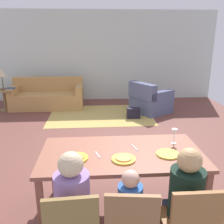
{
  "coord_description": "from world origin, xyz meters",
  "views": [
    {
      "loc": [
        -0.25,
        -3.79,
        2.0
      ],
      "look_at": [
        0.01,
        -0.1,
        0.85
      ],
      "focal_mm": 40.17,
      "sensor_mm": 36.0,
      "label": 1
    }
  ],
  "objects_px": {
    "dining_table": "(122,158)",
    "armchair": "(150,101)",
    "plate_near_man": "(76,158)",
    "couch": "(48,97)",
    "person_man": "(73,213)",
    "person_woman": "(183,207)",
    "plate_near_child": "(124,159)",
    "side_table": "(5,97)",
    "table_lamp": "(1,74)",
    "plate_near_woman": "(168,154)",
    "person_child": "(129,218)",
    "book_upper": "(11,88)",
    "book_lower": "(9,89)",
    "dining_chair_woman": "(190,223)",
    "handbag": "(133,113)",
    "wine_glass": "(174,133)"
  },
  "relations": [
    {
      "from": "book_lower",
      "to": "handbag",
      "type": "bearing_deg",
      "value": -15.47
    },
    {
      "from": "wine_glass",
      "to": "dining_table",
      "type": "bearing_deg",
      "value": -164.29
    },
    {
      "from": "person_child",
      "to": "side_table",
      "type": "distance_m",
      "value": 5.63
    },
    {
      "from": "dining_chair_woman",
      "to": "table_lamp",
      "type": "bearing_deg",
      "value": 122.17
    },
    {
      "from": "plate_near_child",
      "to": "person_child",
      "type": "distance_m",
      "value": 0.58
    },
    {
      "from": "dining_table",
      "to": "plate_near_child",
      "type": "distance_m",
      "value": 0.2
    },
    {
      "from": "table_lamp",
      "to": "wine_glass",
      "type": "bearing_deg",
      "value": -50.66
    },
    {
      "from": "plate_near_man",
      "to": "couch",
      "type": "bearing_deg",
      "value": 103.6
    },
    {
      "from": "dining_chair_woman",
      "to": "person_woman",
      "type": "height_order",
      "value": "person_woman"
    },
    {
      "from": "person_man",
      "to": "person_woman",
      "type": "height_order",
      "value": "same"
    },
    {
      "from": "dining_table",
      "to": "person_man",
      "type": "height_order",
      "value": "person_man"
    },
    {
      "from": "plate_near_child",
      "to": "table_lamp",
      "type": "bearing_deg",
      "value": 121.37
    },
    {
      "from": "plate_near_child",
      "to": "couch",
      "type": "height_order",
      "value": "couch"
    },
    {
      "from": "dining_table",
      "to": "book_lower",
      "type": "distance_m",
      "value": 4.99
    },
    {
      "from": "couch",
      "to": "book_upper",
      "type": "bearing_deg",
      "value": -161.33
    },
    {
      "from": "book_lower",
      "to": "book_upper",
      "type": "distance_m",
      "value": 0.08
    },
    {
      "from": "plate_near_man",
      "to": "side_table",
      "type": "xyz_separation_m",
      "value": [
        -2.23,
        4.39,
        -0.39
      ]
    },
    {
      "from": "plate_near_woman",
      "to": "table_lamp",
      "type": "bearing_deg",
      "value": 126.23
    },
    {
      "from": "armchair",
      "to": "book_lower",
      "type": "height_order",
      "value": "armchair"
    },
    {
      "from": "person_woman",
      "to": "handbag",
      "type": "height_order",
      "value": "person_woman"
    },
    {
      "from": "armchair",
      "to": "person_man",
      "type": "bearing_deg",
      "value": -110.3
    },
    {
      "from": "plate_near_man",
      "to": "book_upper",
      "type": "height_order",
      "value": "plate_near_man"
    },
    {
      "from": "plate_near_woman",
      "to": "person_woman",
      "type": "distance_m",
      "value": 0.6
    },
    {
      "from": "plate_near_woman",
      "to": "book_upper",
      "type": "distance_m",
      "value": 5.27
    },
    {
      "from": "armchair",
      "to": "book_lower",
      "type": "relative_size",
      "value": 5.38
    },
    {
      "from": "plate_near_man",
      "to": "book_upper",
      "type": "relative_size",
      "value": 1.14
    },
    {
      "from": "plate_near_woman",
      "to": "armchair",
      "type": "xyz_separation_m",
      "value": [
        0.68,
        3.94,
        -0.45
      ]
    },
    {
      "from": "plate_near_child",
      "to": "armchair",
      "type": "relative_size",
      "value": 0.21
    },
    {
      "from": "wine_glass",
      "to": "book_lower",
      "type": "height_order",
      "value": "wine_glass"
    },
    {
      "from": "person_man",
      "to": "person_child",
      "type": "xyz_separation_m",
      "value": [
        0.49,
        -0.01,
        -0.08
      ]
    },
    {
      "from": "side_table",
      "to": "table_lamp",
      "type": "xyz_separation_m",
      "value": [
        -0.0,
        0.0,
        0.63
      ]
    },
    {
      "from": "dining_table",
      "to": "person_child",
      "type": "distance_m",
      "value": 0.7
    },
    {
      "from": "table_lamp",
      "to": "book_upper",
      "type": "relative_size",
      "value": 2.45
    },
    {
      "from": "book_upper",
      "to": "plate_near_man",
      "type": "bearing_deg",
      "value": -65.02
    },
    {
      "from": "person_child",
      "to": "table_lamp",
      "type": "bearing_deg",
      "value": 118.91
    },
    {
      "from": "person_woman",
      "to": "book_lower",
      "type": "xyz_separation_m",
      "value": [
        -3.06,
        4.92,
        0.08
      ]
    },
    {
      "from": "table_lamp",
      "to": "side_table",
      "type": "bearing_deg",
      "value": 0.0
    },
    {
      "from": "plate_near_child",
      "to": "couch",
      "type": "xyz_separation_m",
      "value": [
        -1.61,
        4.71,
        -0.47
      ]
    },
    {
      "from": "plate_near_woman",
      "to": "dining_chair_woman",
      "type": "xyz_separation_m",
      "value": [
        -0.0,
        -0.72,
        -0.28
      ]
    },
    {
      "from": "plate_near_man",
      "to": "person_woman",
      "type": "distance_m",
      "value": 1.14
    },
    {
      "from": "person_woman",
      "to": "plate_near_woman",
      "type": "bearing_deg",
      "value": 90.0
    },
    {
      "from": "person_woman",
      "to": "book_lower",
      "type": "relative_size",
      "value": 5.04
    },
    {
      "from": "dining_table",
      "to": "person_woman",
      "type": "relative_size",
      "value": 1.6
    },
    {
      "from": "person_woman",
      "to": "book_upper",
      "type": "xyz_separation_m",
      "value": [
        -3.0,
        4.87,
        0.11
      ]
    },
    {
      "from": "book_lower",
      "to": "wine_glass",
      "type": "bearing_deg",
      "value": -51.84
    },
    {
      "from": "person_woman",
      "to": "table_lamp",
      "type": "height_order",
      "value": "table_lamp"
    },
    {
      "from": "dining_table",
      "to": "armchair",
      "type": "height_order",
      "value": "armchair"
    },
    {
      "from": "table_lamp",
      "to": "book_upper",
      "type": "distance_m",
      "value": 0.44
    },
    {
      "from": "person_man",
      "to": "book_upper",
      "type": "bearing_deg",
      "value": 112.55
    },
    {
      "from": "couch",
      "to": "table_lamp",
      "type": "distance_m",
      "value": 1.33
    }
  ]
}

